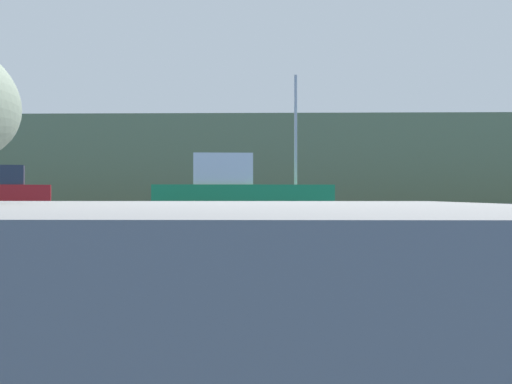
# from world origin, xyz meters

# --- Properties ---
(hillside_backdrop) EXTENTS (140.00, 17.84, 9.72)m
(hillside_backdrop) POSITION_xyz_m (0.00, 82.45, 4.86)
(hillside_backdrop) COLOR #6B7A51
(hillside_backdrop) RESTS_ON ground
(fishing_boat_green) EXTENTS (7.29, 2.59, 5.69)m
(fishing_boat_green) POSITION_xyz_m (-1.31, 25.81, 0.89)
(fishing_boat_green) COLOR #1E8C4C
(fishing_boat_green) RESTS_ON ground
(fishing_boat_red) EXTENTS (5.51, 3.02, 4.89)m
(fishing_boat_red) POSITION_xyz_m (-15.83, 39.04, 0.93)
(fishing_boat_red) COLOR red
(fishing_boat_red) RESTS_ON ground
(mooring_buoy) EXTENTS (0.72, 0.72, 0.72)m
(mooring_buoy) POSITION_xyz_m (-1.16, 8.81, 0.36)
(mooring_buoy) COLOR yellow
(mooring_buoy) RESTS_ON ground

